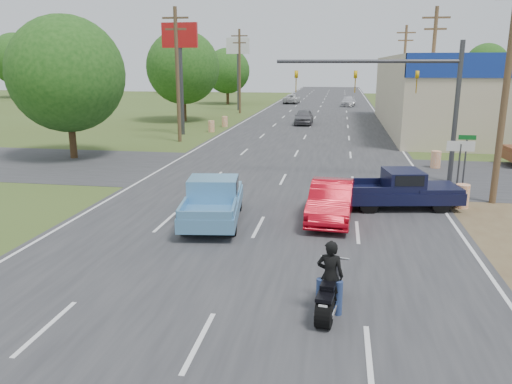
% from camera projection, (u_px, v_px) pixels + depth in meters
% --- Properties ---
extents(ground, '(200.00, 200.00, 0.00)m').
position_uv_depth(ground, '(199.00, 342.00, 10.79)').
color(ground, '#435120').
rests_on(ground, ground).
extents(main_road, '(15.00, 180.00, 0.02)m').
position_uv_depth(main_road, '(311.00, 126.00, 49.01)').
color(main_road, '#2D2D30').
rests_on(main_road, ground).
extents(cross_road, '(120.00, 10.00, 0.02)m').
position_uv_depth(cross_road, '(287.00, 172.00, 27.99)').
color(cross_road, '#2D2D30').
rests_on(cross_road, ground).
extents(utility_pole_1, '(2.00, 0.28, 10.00)m').
position_uv_depth(utility_pole_1, '(507.00, 78.00, 20.37)').
color(utility_pole_1, '#4C3823').
rests_on(utility_pole_1, ground).
extents(utility_pole_2, '(2.00, 0.28, 10.00)m').
position_uv_depth(utility_pole_2, '(432.00, 72.00, 37.57)').
color(utility_pole_2, '#4C3823').
rests_on(utility_pole_2, ground).
extents(utility_pole_3, '(2.00, 0.28, 10.00)m').
position_uv_depth(utility_pole_3, '(404.00, 70.00, 54.77)').
color(utility_pole_3, '#4C3823').
rests_on(utility_pole_3, ground).
extents(utility_pole_5, '(2.00, 0.28, 10.00)m').
position_uv_depth(utility_pole_5, '(177.00, 72.00, 37.75)').
color(utility_pole_5, '#4C3823').
rests_on(utility_pole_5, ground).
extents(utility_pole_6, '(2.00, 0.28, 10.00)m').
position_uv_depth(utility_pole_6, '(240.00, 69.00, 60.69)').
color(utility_pole_6, '#4C3823').
rests_on(utility_pole_6, ground).
extents(tree_0, '(7.14, 7.14, 8.84)m').
position_uv_depth(tree_0, '(67.00, 74.00, 30.84)').
color(tree_0, '#422D19').
rests_on(tree_0, ground).
extents(tree_1, '(7.56, 7.56, 9.36)m').
position_uv_depth(tree_1, '(183.00, 67.00, 51.71)').
color(tree_1, '#422D19').
rests_on(tree_1, ground).
extents(tree_2, '(6.72, 6.72, 8.32)m').
position_uv_depth(tree_2, '(227.00, 71.00, 74.91)').
color(tree_2, '#422D19').
rests_on(tree_2, ground).
extents(tree_4, '(9.24, 9.24, 11.44)m').
position_uv_depth(tree_4, '(17.00, 59.00, 89.59)').
color(tree_4, '#422D19').
rests_on(tree_4, ground).
extents(tree_5, '(7.98, 7.98, 9.88)m').
position_uv_depth(tree_5, '(486.00, 65.00, 95.30)').
color(tree_5, '#422D19').
rests_on(tree_5, ground).
extents(tree_6, '(8.82, 8.82, 10.92)m').
position_uv_depth(tree_6, '(184.00, 62.00, 104.77)').
color(tree_6, '#422D19').
rests_on(tree_6, ground).
extents(barrel_0, '(0.56, 0.56, 1.00)m').
position_uv_depth(barrel_0, '(462.00, 196.00, 20.85)').
color(barrel_0, orange).
rests_on(barrel_0, ground).
extents(barrel_1, '(0.56, 0.56, 1.00)m').
position_uv_depth(barrel_1, '(436.00, 160.00, 28.91)').
color(barrel_1, orange).
rests_on(barrel_1, ground).
extents(barrel_2, '(0.56, 0.56, 1.00)m').
position_uv_depth(barrel_2, '(211.00, 126.00, 44.52)').
color(barrel_2, orange).
rests_on(barrel_2, ground).
extents(barrel_3, '(0.56, 0.56, 1.00)m').
position_uv_depth(barrel_3, '(225.00, 122.00, 48.29)').
color(barrel_3, orange).
rests_on(barrel_3, ground).
extents(pole_sign_left_near, '(3.00, 0.35, 9.20)m').
position_uv_depth(pole_sign_left_near, '(180.00, 48.00, 41.28)').
color(pole_sign_left_near, '#3F3F44').
rests_on(pole_sign_left_near, ground).
extents(pole_sign_left_far, '(3.00, 0.35, 9.20)m').
position_uv_depth(pole_sign_left_far, '(238.00, 54.00, 64.21)').
color(pole_sign_left_far, '#3F3F44').
rests_on(pole_sign_left_far, ground).
extents(lane_sign, '(1.20, 0.08, 2.52)m').
position_uv_depth(lane_sign, '(460.00, 155.00, 22.38)').
color(lane_sign, '#3F3F44').
rests_on(lane_sign, ground).
extents(street_name_sign, '(0.80, 0.08, 2.61)m').
position_uv_depth(street_name_sign, '(465.00, 156.00, 23.79)').
color(street_name_sign, '#3F3F44').
rests_on(street_name_sign, ground).
extents(signal_mast, '(9.12, 0.40, 7.00)m').
position_uv_depth(signal_mast, '(402.00, 86.00, 24.91)').
color(signal_mast, '#3F3F44').
rests_on(signal_mast, ground).
extents(red_convertible, '(1.83, 4.60, 1.49)m').
position_uv_depth(red_convertible, '(331.00, 201.00, 19.17)').
color(red_convertible, '#B20816').
rests_on(red_convertible, ground).
extents(motorcycle, '(0.77, 2.32, 1.18)m').
position_uv_depth(motorcycle, '(329.00, 295.00, 11.86)').
color(motorcycle, black).
rests_on(motorcycle, ground).
extents(rider, '(0.69, 0.50, 1.76)m').
position_uv_depth(rider, '(330.00, 280.00, 11.83)').
color(rider, black).
rests_on(rider, ground).
extents(blue_pickup, '(2.65, 5.36, 1.71)m').
position_uv_depth(blue_pickup, '(214.00, 199.00, 19.01)').
color(blue_pickup, black).
rests_on(blue_pickup, ground).
extents(navy_pickup, '(5.12, 2.70, 1.61)m').
position_uv_depth(navy_pickup, '(403.00, 189.00, 20.75)').
color(navy_pickup, black).
rests_on(navy_pickup, ground).
extents(distant_car_grey, '(1.83, 4.42, 1.50)m').
position_uv_depth(distant_car_grey, '(304.00, 117.00, 50.05)').
color(distant_car_grey, '#5D5C62').
rests_on(distant_car_grey, ground).
extents(distant_car_silver, '(2.25, 4.80, 1.35)m').
position_uv_depth(distant_car_silver, '(348.00, 101.00, 72.28)').
color(distant_car_silver, silver).
rests_on(distant_car_silver, ground).
extents(distant_car_white, '(2.44, 5.06, 1.39)m').
position_uv_depth(distant_car_white, '(292.00, 99.00, 77.42)').
color(distant_car_white, silver).
rests_on(distant_car_white, ground).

